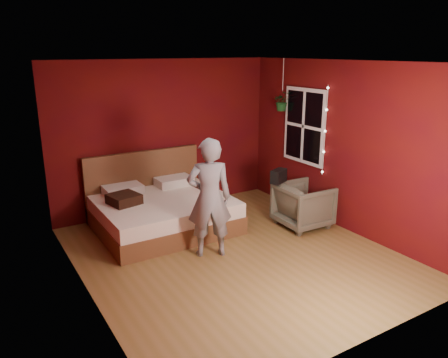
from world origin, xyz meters
TOP-DOWN VIEW (x-y plane):
  - floor at (0.00, 0.00)m, footprint 4.50×4.50m
  - room_walls at (0.00, 0.00)m, footprint 4.04×4.54m
  - window at (1.97, 0.90)m, footprint 0.05×0.97m
  - fairy_lights at (1.94, 0.38)m, footprint 0.04×0.04m
  - bed at (-0.46, 1.44)m, footprint 2.02×1.71m
  - person at (-0.29, 0.20)m, footprint 0.71×0.60m
  - armchair at (1.50, 0.30)m, footprint 0.80×0.78m
  - handbag at (1.21, 0.59)m, footprint 0.33×0.26m
  - throw_pillow at (-1.05, 1.46)m, footprint 0.49×0.49m
  - hanging_plant at (1.88, 1.40)m, footprint 0.39×0.37m

SIDE VIEW (x-z plane):
  - floor at x=0.00m, z-range 0.00..0.00m
  - bed at x=-0.46m, z-range -0.27..0.84m
  - armchair at x=1.50m, z-range 0.00..0.71m
  - throw_pillow at x=-1.05m, z-range 0.50..0.65m
  - handbag at x=1.21m, z-range 0.71..0.92m
  - person at x=-0.29m, z-range 0.00..1.65m
  - fairy_lights at x=1.94m, z-range 0.77..2.22m
  - window at x=1.97m, z-range 0.87..2.14m
  - room_walls at x=0.00m, z-range 0.37..2.99m
  - hanging_plant at x=1.88m, z-range 1.43..2.32m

